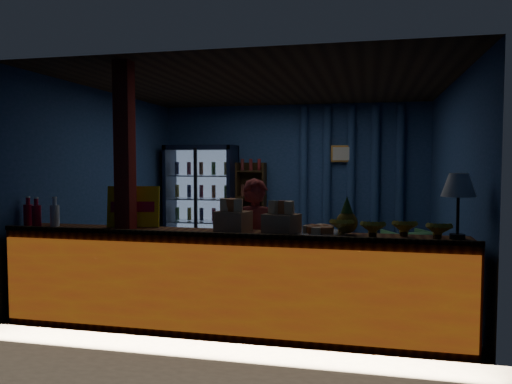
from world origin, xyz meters
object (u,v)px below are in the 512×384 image
shopkeeper (256,249)px  pastry_tray (319,232)px  green_chair (409,249)px  table_lamp (458,188)px

shopkeeper → pastry_tray: shopkeeper is taller
shopkeeper → pastry_tray: bearing=-37.1°
shopkeeper → pastry_tray: 0.84m
green_chair → table_lamp: bearing=66.7°
shopkeeper → pastry_tray: (0.69, -0.41, 0.25)m
shopkeeper → pastry_tray: size_ratio=2.83×
green_chair → table_lamp: size_ratio=1.13×
pastry_tray → table_lamp: table_lamp is taller
shopkeeper → table_lamp: table_lamp is taller
pastry_tray → shopkeeper: bearing=149.4°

